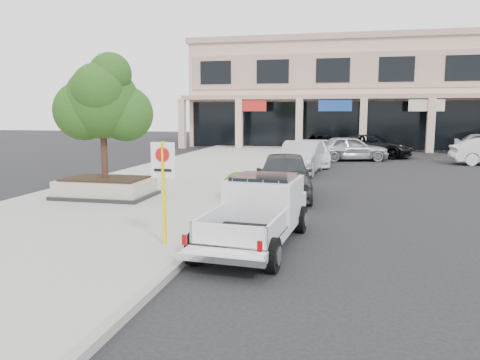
% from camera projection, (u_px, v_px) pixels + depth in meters
% --- Properties ---
extents(ground, '(120.00, 120.00, 0.00)m').
position_uv_depth(ground, '(275.00, 238.00, 11.55)').
color(ground, black).
rests_on(ground, ground).
extents(sidewalk, '(8.00, 52.00, 0.15)m').
position_uv_depth(sidewalk, '(159.00, 189.00, 18.52)').
color(sidewalk, gray).
rests_on(sidewalk, ground).
extents(curb, '(0.20, 52.00, 0.15)m').
position_uv_depth(curb, '(257.00, 192.00, 17.67)').
color(curb, gray).
rests_on(curb, ground).
extents(strip_mall, '(40.55, 12.43, 9.50)m').
position_uv_depth(strip_mall, '(419.00, 93.00, 41.91)').
color(strip_mall, '#CF9D92').
rests_on(strip_mall, ground).
extents(planter, '(3.20, 2.20, 0.68)m').
position_uv_depth(planter, '(106.00, 188.00, 16.29)').
color(planter, black).
rests_on(planter, sidewalk).
extents(planter_tree, '(2.90, 2.55, 4.00)m').
position_uv_depth(planter_tree, '(108.00, 102.00, 15.99)').
color(planter_tree, black).
rests_on(planter_tree, planter).
extents(no_parking_sign, '(0.55, 0.09, 2.30)m').
position_uv_depth(no_parking_sign, '(163.00, 179.00, 10.24)').
color(no_parking_sign, yellow).
rests_on(no_parking_sign, sidewalk).
extents(hedge, '(1.10, 0.99, 0.93)m').
position_uv_depth(hedge, '(239.00, 185.00, 15.85)').
color(hedge, '#244C15').
rests_on(hedge, sidewalk).
extents(pickup_truck, '(2.22, 5.07, 1.55)m').
position_uv_depth(pickup_truck, '(255.00, 213.00, 10.75)').
color(pickup_truck, silver).
rests_on(pickup_truck, ground).
extents(curb_car_a, '(2.49, 5.05, 1.66)m').
position_uv_depth(curb_car_a, '(284.00, 175.00, 17.02)').
color(curb_car_a, '#292B2E').
rests_on(curb_car_a, ground).
extents(curb_car_b, '(2.15, 5.09, 1.63)m').
position_uv_depth(curb_car_b, '(301.00, 158.00, 23.53)').
color(curb_car_b, '#B0B3B9').
rests_on(curb_car_b, ground).
extents(curb_car_c, '(2.18, 4.94, 1.41)m').
position_uv_depth(curb_car_c, '(313.00, 153.00, 27.27)').
color(curb_car_c, white).
rests_on(curb_car_c, ground).
extents(curb_car_d, '(2.61, 5.38, 1.47)m').
position_uv_depth(curb_car_d, '(319.00, 144.00, 34.54)').
color(curb_car_d, black).
rests_on(curb_car_d, ground).
extents(lot_car_a, '(5.03, 3.06, 1.60)m').
position_uv_depth(lot_car_a, '(350.00, 148.00, 29.84)').
color(lot_car_a, '#989A9F').
rests_on(lot_car_a, ground).
extents(lot_car_d, '(6.04, 3.88, 1.55)m').
position_uv_depth(lot_car_d, '(371.00, 146.00, 32.17)').
color(lot_car_d, black).
rests_on(lot_car_d, ground).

